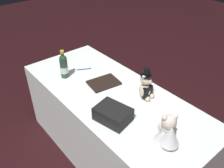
% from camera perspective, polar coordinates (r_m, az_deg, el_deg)
% --- Properties ---
extents(ground_plane, '(12.00, 12.00, 0.00)m').
position_cam_1_polar(ground_plane, '(2.63, 0.00, -15.59)').
color(ground_plane, black).
extents(reception_table, '(1.88, 0.80, 0.75)m').
position_cam_1_polar(reception_table, '(2.35, 0.00, -9.65)').
color(reception_table, white).
rests_on(reception_table, ground_plane).
extents(teddy_bear_groom, '(0.13, 0.14, 0.27)m').
position_cam_1_polar(teddy_bear_groom, '(2.02, 7.99, -0.61)').
color(teddy_bear_groom, beige).
rests_on(teddy_bear_groom, reception_table).
extents(teddy_bear_bride, '(0.23, 0.21, 0.24)m').
position_cam_1_polar(teddy_bear_bride, '(1.66, 13.15, -11.00)').
color(teddy_bear_bride, white).
rests_on(teddy_bear_bride, reception_table).
extents(champagne_bottle, '(0.07, 0.07, 0.28)m').
position_cam_1_polar(champagne_bottle, '(2.31, -11.28, 4.17)').
color(champagne_bottle, '#25442D').
rests_on(champagne_bottle, reception_table).
extents(signing_pen, '(0.08, 0.14, 0.01)m').
position_cam_1_polar(signing_pen, '(2.46, -6.78, 3.47)').
color(signing_pen, navy).
rests_on(signing_pen, reception_table).
extents(gift_case_black, '(0.29, 0.24, 0.11)m').
position_cam_1_polar(gift_case_black, '(1.81, 0.22, -7.12)').
color(gift_case_black, black).
rests_on(gift_case_black, reception_table).
extents(guestbook, '(0.24, 0.30, 0.02)m').
position_cam_1_polar(guestbook, '(2.23, -1.95, 0.29)').
color(guestbook, black).
rests_on(guestbook, reception_table).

